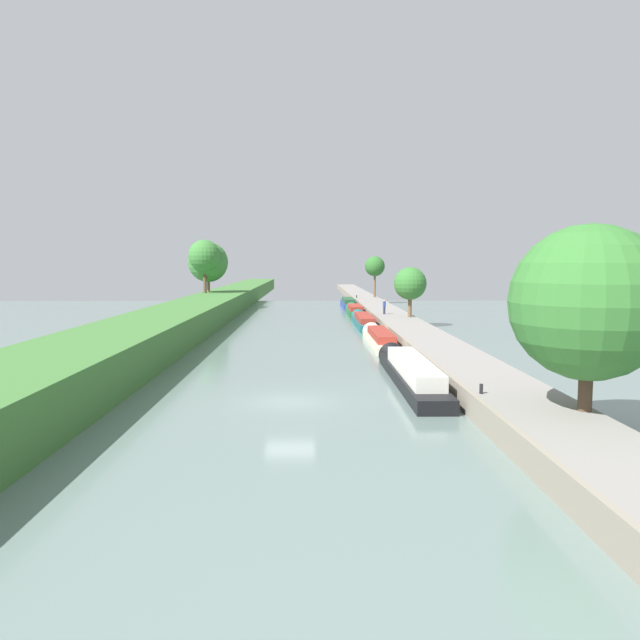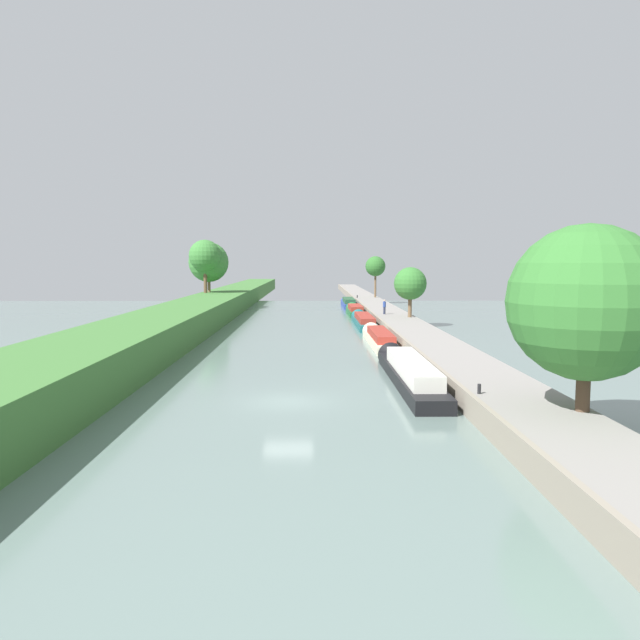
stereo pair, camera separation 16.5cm
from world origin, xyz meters
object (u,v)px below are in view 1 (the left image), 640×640
object	(u,v)px
person_walking	(384,307)
mooring_bollard_near	(481,389)
narrowboat_cream	(379,338)
narrowboat_black	(410,371)
narrowboat_green	(354,310)
mooring_bollard_far	(357,296)
narrowboat_teal	(363,321)
narrowboat_blue	(348,303)

from	to	relation	value
person_walking	mooring_bollard_near	world-z (taller)	person_walking
narrowboat_cream	mooring_bollard_near	size ratio (longest dim) A/B	30.38
narrowboat_cream	narrowboat_black	bearing A→B (deg)	-90.39
narrowboat_green	mooring_bollard_near	distance (m)	54.54
narrowboat_black	mooring_bollard_near	distance (m)	8.52
mooring_bollard_near	mooring_bollard_far	world-z (taller)	same
narrowboat_cream	narrowboat_green	xyz separation A→B (m)	(0.00, 29.45, 0.02)
narrowboat_black	narrowboat_green	size ratio (longest dim) A/B	1.47
mooring_bollard_far	narrowboat_teal	bearing A→B (deg)	-93.10
person_walking	mooring_bollard_near	distance (m)	41.87
narrowboat_green	narrowboat_cream	bearing A→B (deg)	-90.01
narrowboat_teal	mooring_bollard_near	size ratio (longest dim) A/B	32.25
person_walking	narrowboat_green	bearing A→B (deg)	101.09
narrowboat_teal	narrowboat_green	distance (m)	14.13
narrowboat_cream	narrowboat_green	size ratio (longest dim) A/B	1.25
narrowboat_black	mooring_bollard_far	size ratio (longest dim) A/B	35.85
narrowboat_green	mooring_bollard_near	world-z (taller)	mooring_bollard_near
narrowboat_blue	mooring_bollard_far	bearing A→B (deg)	72.55
narrowboat_teal	person_walking	world-z (taller)	person_walking
narrowboat_teal	narrowboat_blue	xyz separation A→B (m)	(-0.04, 27.20, 0.08)
narrowboat_cream	mooring_bollard_far	bearing A→B (deg)	87.92
narrowboat_blue	mooring_bollard_near	xyz separation A→B (m)	(1.83, -67.57, 0.73)
narrowboat_teal	mooring_bollard_far	bearing A→B (deg)	86.90
narrowboat_cream	narrowboat_teal	bearing A→B (deg)	90.12
narrowboat_cream	mooring_bollard_near	bearing A→B (deg)	-85.99
narrowboat_teal	person_walking	distance (m)	3.27
narrowboat_blue	person_walking	world-z (taller)	person_walking
narrowboat_black	person_walking	xyz separation A→B (m)	(2.60, 33.57, 1.36)
person_walking	mooring_bollard_far	world-z (taller)	person_walking
mooring_bollard_near	mooring_bollard_far	bearing A→B (deg)	90.00
narrowboat_teal	narrowboat_blue	size ratio (longest dim) A/B	1.14
narrowboat_black	narrowboat_green	xyz separation A→B (m)	(0.12, 46.22, -0.09)
narrowboat_green	narrowboat_teal	bearing A→B (deg)	-90.15
narrowboat_cream	narrowboat_teal	distance (m)	15.31
narrowboat_cream	person_walking	world-z (taller)	person_walking
person_walking	mooring_bollard_near	bearing A→B (deg)	-90.99
narrowboat_black	mooring_bollard_far	xyz separation A→B (m)	(1.87, 65.11, 0.71)
narrowboat_black	person_walking	bearing A→B (deg)	85.58
narrowboat_black	narrowboat_teal	distance (m)	32.08
narrowboat_cream	narrowboat_blue	distance (m)	42.52
narrowboat_teal	person_walking	size ratio (longest dim) A/B	8.74
narrowboat_black	mooring_bollard_near	world-z (taller)	mooring_bollard_near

